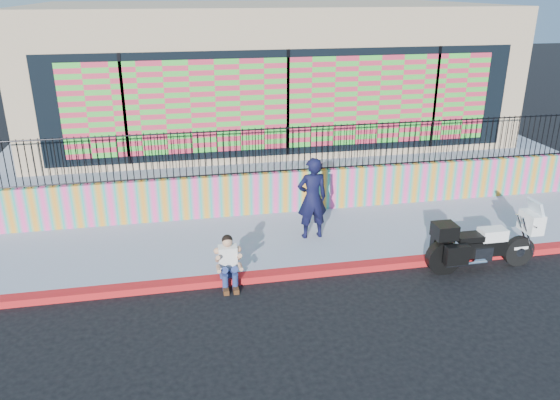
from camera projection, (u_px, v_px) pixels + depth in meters
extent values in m
plane|color=black|center=(327.00, 273.00, 11.71)|extent=(90.00, 90.00, 0.00)
cube|color=red|center=(327.00, 270.00, 11.69)|extent=(16.00, 0.30, 0.15)
cube|color=#989EB6|center=(308.00, 238.00, 13.19)|extent=(16.00, 3.00, 0.15)
cube|color=#FC4294|center=(294.00, 191.00, 14.43)|extent=(16.00, 0.20, 1.10)
cube|color=#989EB6|center=(263.00, 143.00, 19.11)|extent=(16.00, 10.00, 1.25)
cube|color=tan|center=(263.00, 68.00, 17.97)|extent=(14.00, 8.00, 4.00)
cube|color=black|center=(288.00, 104.00, 14.45)|extent=(12.60, 0.04, 2.80)
cube|color=#C92C48|center=(288.00, 104.00, 14.42)|extent=(11.48, 0.02, 2.40)
cylinder|color=black|center=(518.00, 251.00, 11.94)|extent=(0.69, 0.15, 0.69)
cylinder|color=black|center=(444.00, 258.00, 11.61)|extent=(0.69, 0.15, 0.69)
cube|color=black|center=(483.00, 247.00, 11.71)|extent=(0.99, 0.29, 0.35)
cube|color=silver|center=(480.00, 252.00, 11.74)|extent=(0.42, 0.35, 0.31)
cube|color=white|center=(492.00, 234.00, 11.64)|extent=(0.57, 0.33, 0.25)
cube|color=black|center=(469.00, 237.00, 11.55)|extent=(0.57, 0.35, 0.12)
cube|color=white|center=(531.00, 222.00, 11.72)|extent=(0.31, 0.54, 0.44)
cube|color=silver|center=(536.00, 208.00, 11.61)|extent=(0.19, 0.48, 0.35)
cube|color=black|center=(445.00, 231.00, 11.37)|extent=(0.46, 0.44, 0.31)
cube|color=black|center=(457.00, 255.00, 11.26)|extent=(0.50, 0.19, 0.42)
cube|color=black|center=(442.00, 242.00, 11.84)|extent=(0.50, 0.19, 0.42)
cube|color=white|center=(519.00, 247.00, 11.90)|extent=(0.33, 0.17, 0.06)
imported|color=black|center=(312.00, 198.00, 12.73)|extent=(0.74, 0.51, 1.97)
cube|color=navy|center=(228.00, 271.00, 11.30)|extent=(0.36, 0.28, 0.18)
cube|color=silver|center=(228.00, 257.00, 11.14)|extent=(0.38, 0.27, 0.54)
sphere|color=tan|center=(227.00, 242.00, 10.97)|extent=(0.21, 0.21, 0.21)
cube|color=#472814|center=(226.00, 290.00, 10.95)|extent=(0.11, 0.26, 0.10)
cube|color=#472814|center=(236.00, 289.00, 10.98)|extent=(0.11, 0.26, 0.10)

